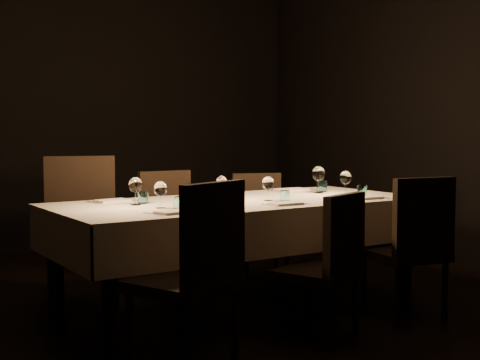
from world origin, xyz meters
TOP-DOWN VIEW (x-y plane):
  - room at (0.00, 0.00)m, footprint 5.01×6.01m
  - dining_table at (0.00, 0.00)m, footprint 2.52×1.12m
  - chair_near_left at (-0.81, -0.83)m, footprint 0.61×0.61m
  - place_setting_near_left at (-0.65, -0.22)m, footprint 0.31×0.39m
  - chair_near_center at (0.08, -0.83)m, footprint 0.54×0.54m
  - place_setting_near_center at (0.15, -0.22)m, footprint 0.30×0.39m
  - chair_near_right at (0.81, -0.80)m, footprint 0.52×0.52m
  - place_setting_near_right at (0.84, -0.22)m, footprint 0.33×0.40m
  - chair_far_left at (-0.82, 0.81)m, footprint 0.63×0.63m
  - place_setting_far_left at (-0.71, 0.22)m, footprint 0.33×0.40m
  - chair_far_center at (-0.09, 0.84)m, footprint 0.44×0.44m
  - place_setting_far_center at (-0.07, 0.22)m, footprint 0.30×0.39m
  - chair_far_right at (0.72, 0.81)m, footprint 0.54×0.54m
  - place_setting_far_right at (0.79, 0.22)m, footprint 0.37×0.42m

SIDE VIEW (x-z plane):
  - chair_far_right at x=0.72m, z-range 0.05..0.92m
  - chair_near_center at x=0.08m, z-range 0.05..0.92m
  - chair_far_center at x=-0.09m, z-range 0.05..0.97m
  - chair_near_right at x=0.81m, z-range 0.05..0.99m
  - chair_near_left at x=-0.81m, z-range 0.05..1.03m
  - chair_far_left at x=-0.82m, z-range 0.05..1.09m
  - dining_table at x=0.00m, z-range 0.31..1.07m
  - place_setting_far_center at x=-0.07m, z-range 0.74..0.91m
  - place_setting_near_left at x=-0.65m, z-range 0.74..0.91m
  - place_setting_near_center at x=0.15m, z-range 0.74..0.91m
  - place_setting_far_left at x=-0.71m, z-range 0.74..0.92m
  - place_setting_near_right at x=0.84m, z-range 0.74..0.92m
  - place_setting_far_right at x=0.79m, z-range 0.74..0.94m
  - room at x=0.00m, z-range -0.01..3.01m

